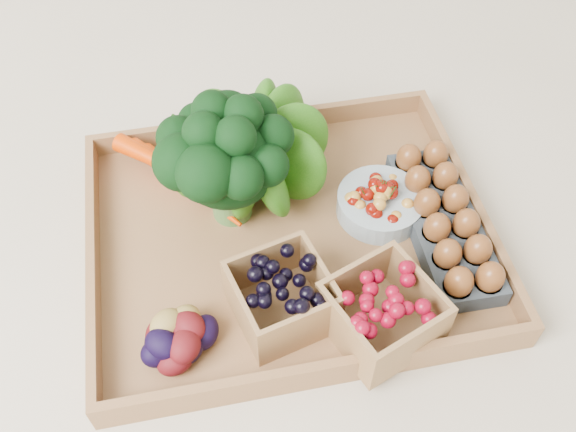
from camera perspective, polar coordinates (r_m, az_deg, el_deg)
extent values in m
plane|color=beige|center=(0.92, 0.00, -2.32)|extent=(4.00, 4.00, 0.00)
cube|color=olive|center=(0.92, 0.00, -2.05)|extent=(0.55, 0.45, 0.01)
sphere|color=#1B5B0E|center=(0.92, -3.08, 6.36)|extent=(0.16, 0.16, 0.16)
cylinder|color=#8C9EA5|center=(0.94, 8.17, 1.05)|extent=(0.13, 0.13, 0.03)
cube|color=#323940|center=(0.93, 13.59, -0.79)|extent=(0.10, 0.27, 0.03)
cube|color=black|center=(0.81, -0.56, -7.18)|extent=(0.14, 0.14, 0.08)
cube|color=maroon|center=(0.80, 8.35, -8.55)|extent=(0.16, 0.16, 0.08)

